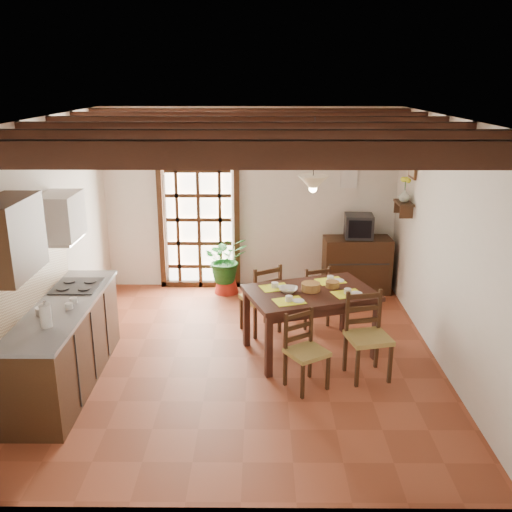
{
  "coord_description": "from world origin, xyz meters",
  "views": [
    {
      "loc": [
        0.15,
        -6.15,
        3.21
      ],
      "look_at": [
        0.1,
        0.4,
        1.15
      ],
      "focal_mm": 40.0,
      "sensor_mm": 36.0,
      "label": 1
    }
  ],
  "objects_px": {
    "chair_near_left": "(306,365)",
    "sideboard": "(357,265)",
    "kitchen_counter": "(65,343)",
    "potted_plant": "(226,258)",
    "dining_table": "(310,299)",
    "pendant_lamp": "(313,182)",
    "chair_near_right": "(367,352)",
    "chair_far_right": "(312,305)",
    "crt_tv": "(359,226)",
    "chair_far_left": "(261,310)"
  },
  "relations": [
    {
      "from": "chair_far_right",
      "to": "sideboard",
      "type": "height_order",
      "value": "sideboard"
    },
    {
      "from": "chair_far_right",
      "to": "sideboard",
      "type": "bearing_deg",
      "value": -143.95
    },
    {
      "from": "sideboard",
      "to": "chair_near_left",
      "type": "bearing_deg",
      "value": -111.15
    },
    {
      "from": "dining_table",
      "to": "sideboard",
      "type": "relative_size",
      "value": 1.66
    },
    {
      "from": "chair_far_left",
      "to": "chair_far_right",
      "type": "height_order",
      "value": "chair_far_left"
    },
    {
      "from": "chair_far_left",
      "to": "sideboard",
      "type": "bearing_deg",
      "value": -166.66
    },
    {
      "from": "pendant_lamp",
      "to": "chair_far_left",
      "type": "bearing_deg",
      "value": 139.98
    },
    {
      "from": "chair_far_right",
      "to": "crt_tv",
      "type": "height_order",
      "value": "crt_tv"
    },
    {
      "from": "chair_far_right",
      "to": "dining_table",
      "type": "bearing_deg",
      "value": 61.45
    },
    {
      "from": "chair_near_left",
      "to": "chair_far_right",
      "type": "distance_m",
      "value": 1.67
    },
    {
      "from": "chair_near_left",
      "to": "chair_far_right",
      "type": "bearing_deg",
      "value": 50.33
    },
    {
      "from": "kitchen_counter",
      "to": "chair_far_left",
      "type": "distance_m",
      "value": 2.52
    },
    {
      "from": "crt_tv",
      "to": "kitchen_counter",
      "type": "bearing_deg",
      "value": -138.37
    },
    {
      "from": "potted_plant",
      "to": "pendant_lamp",
      "type": "distance_m",
      "value": 2.67
    },
    {
      "from": "chair_far_left",
      "to": "sideboard",
      "type": "height_order",
      "value": "chair_far_left"
    },
    {
      "from": "chair_near_right",
      "to": "crt_tv",
      "type": "height_order",
      "value": "crt_tv"
    },
    {
      "from": "chair_far_right",
      "to": "potted_plant",
      "type": "bearing_deg",
      "value": -65.13
    },
    {
      "from": "kitchen_counter",
      "to": "pendant_lamp",
      "type": "height_order",
      "value": "pendant_lamp"
    },
    {
      "from": "chair_near_right",
      "to": "pendant_lamp",
      "type": "bearing_deg",
      "value": 117.65
    },
    {
      "from": "chair_far_right",
      "to": "crt_tv",
      "type": "distance_m",
      "value": 1.66
    },
    {
      "from": "chair_near_left",
      "to": "sideboard",
      "type": "height_order",
      "value": "sideboard"
    },
    {
      "from": "crt_tv",
      "to": "potted_plant",
      "type": "xyz_separation_m",
      "value": [
        -2.02,
        -0.06,
        -0.48
      ]
    },
    {
      "from": "chair_near_right",
      "to": "chair_far_left",
      "type": "relative_size",
      "value": 1.02
    },
    {
      "from": "kitchen_counter",
      "to": "chair_far_right",
      "type": "relative_size",
      "value": 2.64
    },
    {
      "from": "chair_near_right",
      "to": "sideboard",
      "type": "height_order",
      "value": "chair_near_right"
    },
    {
      "from": "chair_near_left",
      "to": "potted_plant",
      "type": "distance_m",
      "value": 3.02
    },
    {
      "from": "potted_plant",
      "to": "chair_far_left",
      "type": "bearing_deg",
      "value": -69.21
    },
    {
      "from": "dining_table",
      "to": "potted_plant",
      "type": "relative_size",
      "value": 0.89
    },
    {
      "from": "crt_tv",
      "to": "potted_plant",
      "type": "distance_m",
      "value": 2.08
    },
    {
      "from": "dining_table",
      "to": "sideboard",
      "type": "height_order",
      "value": "sideboard"
    },
    {
      "from": "kitchen_counter",
      "to": "potted_plant",
      "type": "distance_m",
      "value": 3.18
    },
    {
      "from": "chair_far_right",
      "to": "sideboard",
      "type": "relative_size",
      "value": 0.84
    },
    {
      "from": "chair_near_left",
      "to": "crt_tv",
      "type": "distance_m",
      "value": 3.16
    },
    {
      "from": "chair_far_left",
      "to": "sideboard",
      "type": "relative_size",
      "value": 0.92
    },
    {
      "from": "chair_far_right",
      "to": "pendant_lamp",
      "type": "height_order",
      "value": "pendant_lamp"
    },
    {
      "from": "sideboard",
      "to": "pendant_lamp",
      "type": "xyz_separation_m",
      "value": [
        -0.9,
        -1.97,
        1.65
      ]
    },
    {
      "from": "chair_far_right",
      "to": "crt_tv",
      "type": "bearing_deg",
      "value": -144.07
    },
    {
      "from": "sideboard",
      "to": "crt_tv",
      "type": "distance_m",
      "value": 0.62
    },
    {
      "from": "crt_tv",
      "to": "pendant_lamp",
      "type": "bearing_deg",
      "value": -110.98
    },
    {
      "from": "kitchen_counter",
      "to": "sideboard",
      "type": "bearing_deg",
      "value": 38.12
    },
    {
      "from": "chair_far_right",
      "to": "potted_plant",
      "type": "height_order",
      "value": "potted_plant"
    },
    {
      "from": "chair_far_right",
      "to": "chair_near_left",
      "type": "bearing_deg",
      "value": 61.38
    },
    {
      "from": "kitchen_counter",
      "to": "chair_near_left",
      "type": "height_order",
      "value": "kitchen_counter"
    },
    {
      "from": "crt_tv",
      "to": "chair_far_right",
      "type": "bearing_deg",
      "value": -119.13
    },
    {
      "from": "chair_near_right",
      "to": "chair_far_right",
      "type": "xyz_separation_m",
      "value": [
        -0.49,
        1.42,
        -0.03
      ]
    },
    {
      "from": "kitchen_counter",
      "to": "chair_near_left",
      "type": "distance_m",
      "value": 2.61
    },
    {
      "from": "chair_near_left",
      "to": "sideboard",
      "type": "relative_size",
      "value": 0.83
    },
    {
      "from": "chair_far_right",
      "to": "sideboard",
      "type": "distance_m",
      "value": 1.48
    },
    {
      "from": "chair_near_left",
      "to": "sideboard",
      "type": "bearing_deg",
      "value": 38.49
    },
    {
      "from": "pendant_lamp",
      "to": "kitchen_counter",
      "type": "bearing_deg",
      "value": -162.41
    }
  ]
}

